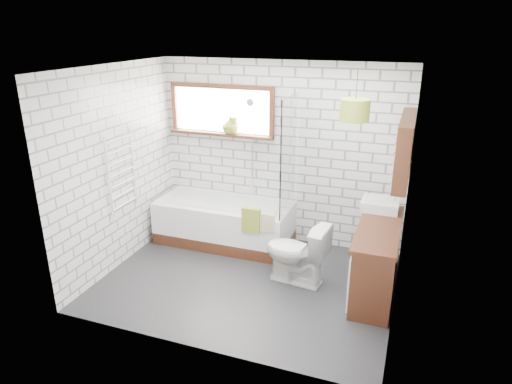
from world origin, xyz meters
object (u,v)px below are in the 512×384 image
(bathtub, at_px, (225,222))
(pendant, at_px, (355,110))
(vanity, at_px, (377,259))
(basin, at_px, (380,205))
(toilet, at_px, (296,252))

(bathtub, relative_size, pendant, 6.12)
(bathtub, relative_size, vanity, 1.31)
(basin, distance_m, toilet, 1.17)
(vanity, bearing_deg, pendant, -165.68)
(vanity, bearing_deg, bathtub, 165.24)
(basin, height_order, toilet, basin)
(vanity, relative_size, toilet, 1.86)
(basin, height_order, pendant, pendant)
(bathtub, xyz_separation_m, toilet, (1.22, -0.69, 0.08))
(toilet, xyz_separation_m, pendant, (0.56, 0.03, 1.72))
(bathtub, height_order, pendant, pendant)
(basin, xyz_separation_m, toilet, (-0.86, -0.62, -0.49))
(vanity, relative_size, basin, 3.27)
(toilet, bearing_deg, basin, 133.09)
(bathtub, xyz_separation_m, vanity, (2.15, -0.57, 0.10))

